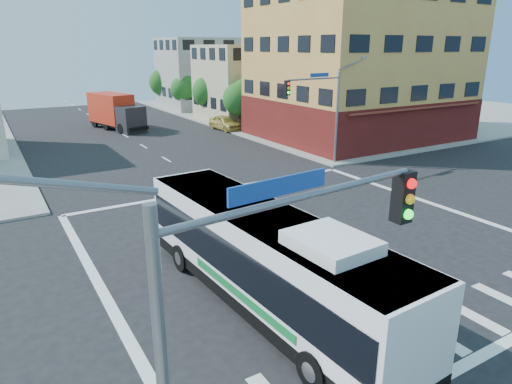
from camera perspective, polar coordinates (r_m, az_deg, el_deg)
ground at (r=21.94m, az=6.43°, el=-6.02°), size 120.00×120.00×0.00m
sidewalk_ne at (r=70.03m, az=12.13°, el=10.19°), size 50.00×50.00×0.15m
corner_building_ne at (r=47.25m, az=12.71°, el=13.79°), size 18.10×15.44×14.00m
building_east_near at (r=57.99m, az=-0.46°, el=13.49°), size 12.06×10.06×9.00m
building_east_far at (r=70.35m, az=-6.44°, el=14.54°), size 12.06×10.06×10.00m
signal_mast_ne at (r=34.27m, az=8.17°, el=11.17°), size 7.91×1.13×8.07m
signal_mast_sw at (r=7.24m, az=0.98°, el=-14.02°), size 7.91×1.01×8.07m
street_tree_a at (r=50.32m, az=-1.97°, el=11.78°), size 3.60×3.60×5.53m
street_tree_b at (r=57.40m, az=-5.95°, el=12.60°), size 3.80×3.80×5.79m
street_tree_c at (r=64.73m, az=-9.04°, el=12.79°), size 3.40×3.40×5.29m
street_tree_d at (r=72.16m, az=-11.53°, el=13.48°), size 4.00×4.00×6.03m
transit_bus at (r=15.83m, az=1.13°, el=-8.24°), size 3.43×12.98×3.81m
box_truck at (r=53.26m, az=-17.10°, el=9.49°), size 4.54×8.91×3.85m
parked_car at (r=50.82m, az=-3.89°, el=8.65°), size 2.26×4.85×1.61m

